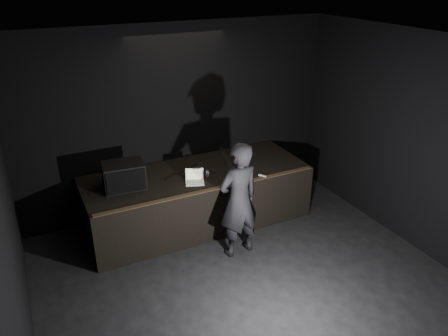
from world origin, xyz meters
TOP-DOWN VIEW (x-y plane):
  - ground at (0.00, 0.00)m, footprint 7.00×7.00m
  - room_walls at (0.00, 0.00)m, footprint 6.10×7.10m
  - stage_riser at (0.00, 2.73)m, footprint 4.00×1.50m
  - riser_lip at (0.00, 2.02)m, footprint 3.92×0.10m
  - stage_monitor at (-1.29, 2.71)m, footprint 0.70×0.54m
  - cable at (-0.20, 2.87)m, footprint 0.80×0.45m
  - laptop at (-0.17, 2.40)m, footprint 0.39×0.37m
  - beer_can at (0.09, 2.44)m, footprint 0.06×0.06m
  - plastic_cup at (0.27, 2.59)m, footprint 0.08×0.08m
  - wii_remote at (0.98, 2.08)m, footprint 0.10×0.14m
  - person at (0.22, 1.54)m, footprint 0.77×0.55m

SIDE VIEW (x-z plane):
  - ground at x=0.00m, z-range 0.00..0.00m
  - stage_riser at x=0.00m, z-range 0.00..1.00m
  - person at x=0.22m, z-range 0.00..1.96m
  - riser_lip at x=0.00m, z-range 1.00..1.01m
  - cable at x=-0.20m, z-range 1.00..1.02m
  - wii_remote at x=0.98m, z-range 1.00..1.03m
  - plastic_cup at x=0.27m, z-range 1.00..1.10m
  - laptop at x=-0.17m, z-range 0.95..1.16m
  - beer_can at x=0.09m, z-range 1.00..1.15m
  - stage_monitor at x=-1.29m, z-range 1.00..1.44m
  - room_walls at x=0.00m, z-range 0.26..3.78m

